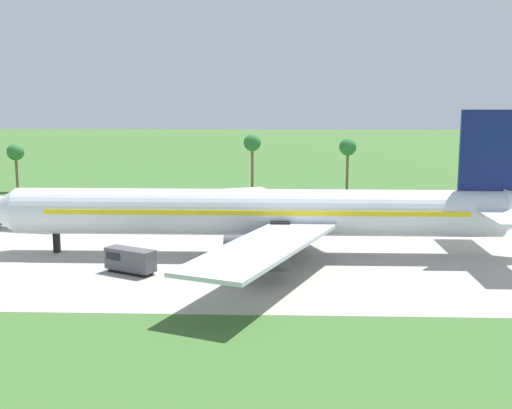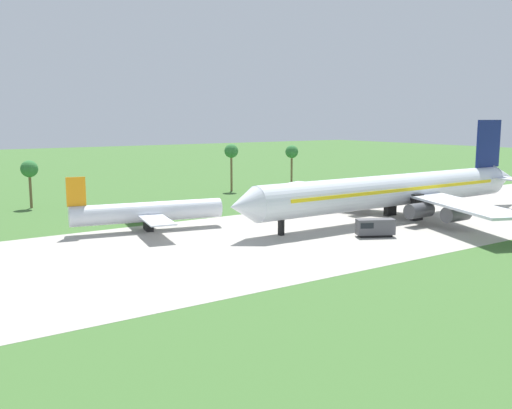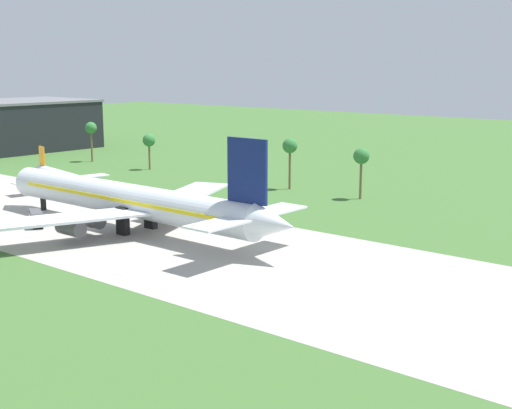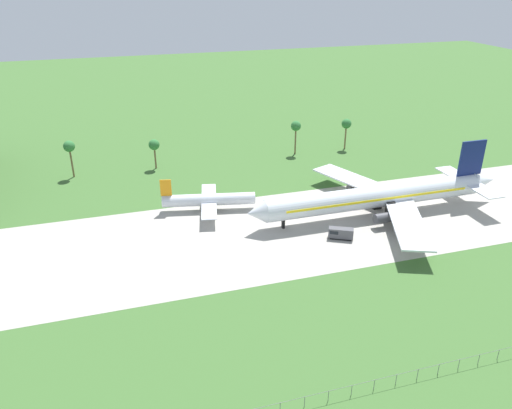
{
  "view_description": "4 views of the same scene",
  "coord_description": "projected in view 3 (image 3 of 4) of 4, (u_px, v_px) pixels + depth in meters",
  "views": [
    {
      "loc": [
        41.56,
        -79.5,
        20.5
      ],
      "look_at": [
        38.66,
        1.29,
        6.54
      ],
      "focal_mm": 45.0,
      "sensor_mm": 36.0,
      "label": 1
    },
    {
      "loc": [
        -42.41,
        -71.89,
        19.07
      ],
      "look_at": [
        7.56,
        1.29,
        5.54
      ],
      "focal_mm": 40.0,
      "sensor_mm": 36.0,
      "label": 2
    },
    {
      "loc": [
        138.61,
        -80.92,
        29.75
      ],
      "look_at": [
        69.77,
        1.29,
        8.51
      ],
      "focal_mm": 50.0,
      "sensor_mm": 36.0,
      "label": 3
    },
    {
      "loc": [
        -27.43,
        -106.74,
        61.6
      ],
      "look_at": [
        6.25,
        5.0,
        6.0
      ],
      "focal_mm": 35.0,
      "sensor_mm": 36.0,
      "label": 4
    }
  ],
  "objects": [
    {
      "name": "palm_tree_row",
      "position": [
        209.0,
        142.0,
        187.12
      ],
      "size": [
        100.25,
        3.6,
        12.31
      ],
      "color": "brown",
      "rests_on": "ground_plane"
    },
    {
      "name": "jet_airliner",
      "position": [
        131.0,
        201.0,
        128.42
      ],
      "size": [
        74.38,
        57.03,
        18.61
      ],
      "color": "silver",
      "rests_on": "ground_plane"
    },
    {
      "name": "regional_aircraft",
      "position": [
        62.0,
        178.0,
        168.81
      ],
      "size": [
        25.85,
        23.47,
        9.64
      ],
      "color": "silver",
      "rests_on": "ground_plane"
    },
    {
      "name": "ground_plane",
      "position": [
        5.0,
        204.0,
        153.93
      ],
      "size": [
        600.0,
        600.0,
        0.0
      ],
      "primitive_type": "plane",
      "color": "#3D662D"
    },
    {
      "name": "terminal_building",
      "position": [
        1.0,
        126.0,
        245.79
      ],
      "size": [
        36.72,
        61.2,
        17.15
      ],
      "color": "black",
      "rests_on": "ground_plane"
    },
    {
      "name": "taxiway_strip",
      "position": [
        5.0,
        204.0,
        153.93
      ],
      "size": [
        320.0,
        44.0,
        0.02
      ],
      "color": "#A8A399",
      "rests_on": "ground_plane"
    },
    {
      "name": "baggage_tug",
      "position": [
        36.0,
        218.0,
        132.25
      ],
      "size": [
        6.39,
        4.6,
        2.9
      ],
      "color": "black",
      "rests_on": "ground_plane"
    }
  ]
}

